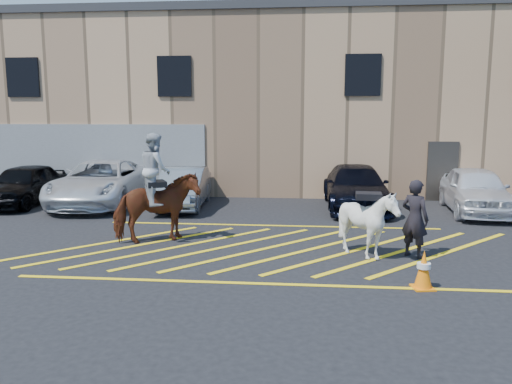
# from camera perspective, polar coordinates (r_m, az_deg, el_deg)

# --- Properties ---
(ground) EXTENTS (90.00, 90.00, 0.00)m
(ground) POSITION_cam_1_polar(r_m,az_deg,el_deg) (12.35, 1.18, -6.13)
(ground) COLOR black
(ground) RESTS_ON ground
(car_black_suv) EXTENTS (1.83, 4.27, 1.44)m
(car_black_suv) POSITION_cam_1_polar(r_m,az_deg,el_deg) (19.54, -25.00, 0.79)
(car_black_suv) COLOR black
(car_black_suv) RESTS_ON ground
(car_white_pickup) EXTENTS (2.93, 5.76, 1.56)m
(car_white_pickup) POSITION_cam_1_polar(r_m,az_deg,el_deg) (18.60, -17.25, 1.04)
(car_white_pickup) COLOR silver
(car_white_pickup) RESTS_ON ground
(car_silver_sedan) EXTENTS (1.70, 4.22, 1.36)m
(car_silver_sedan) POSITION_cam_1_polar(r_m,az_deg,el_deg) (17.42, -8.29, 0.51)
(car_silver_sedan) COLOR gray
(car_silver_sedan) RESTS_ON ground
(car_blue_suv) EXTENTS (2.09, 4.99, 1.44)m
(car_blue_suv) POSITION_cam_1_polar(r_m,az_deg,el_deg) (17.33, 11.33, 0.51)
(car_blue_suv) COLOR black
(car_blue_suv) RESTS_ON ground
(car_white_suv) EXTENTS (2.19, 4.56, 1.50)m
(car_white_suv) POSITION_cam_1_polar(r_m,az_deg,el_deg) (17.75, 23.79, 0.22)
(car_white_suv) COLOR white
(car_white_suv) RESTS_ON ground
(handler) EXTENTS (0.76, 0.74, 1.77)m
(handler) POSITION_cam_1_polar(r_m,az_deg,el_deg) (11.76, 17.70, -2.91)
(handler) COLOR black
(handler) RESTS_ON ground
(warehouse) EXTENTS (32.42, 10.20, 7.30)m
(warehouse) POSITION_cam_1_polar(r_m,az_deg,el_deg) (23.90, 3.32, 10.00)
(warehouse) COLOR tan
(warehouse) RESTS_ON ground
(hatching_zone) EXTENTS (12.60, 5.12, 0.01)m
(hatching_zone) POSITION_cam_1_polar(r_m,az_deg,el_deg) (12.06, 1.08, -6.47)
(hatching_zone) COLOR yellow
(hatching_zone) RESTS_ON ground
(mounted_bay) EXTENTS (2.29, 1.79, 2.75)m
(mounted_bay) POSITION_cam_1_polar(r_m,az_deg,el_deg) (12.68, -11.33, -0.77)
(mounted_bay) COLOR maroon
(mounted_bay) RESTS_ON ground
(saddled_white) EXTENTS (1.39, 1.54, 1.59)m
(saddled_white) POSITION_cam_1_polar(r_m,az_deg,el_deg) (11.41, 12.65, -3.48)
(saddled_white) COLOR white
(saddled_white) RESTS_ON ground
(traffic_cone) EXTENTS (0.44, 0.44, 0.73)m
(traffic_cone) POSITION_cam_1_polar(r_m,az_deg,el_deg) (9.82, 18.61, -8.39)
(traffic_cone) COLOR orange
(traffic_cone) RESTS_ON ground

